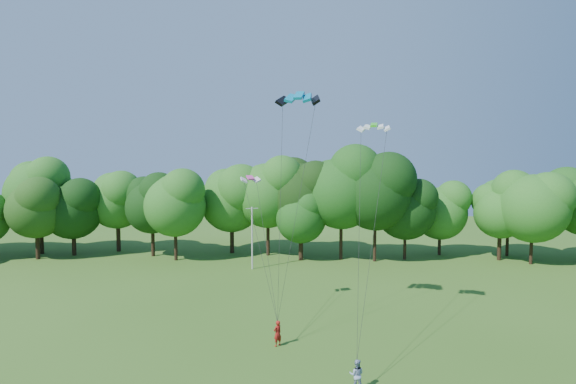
{
  "coord_description": "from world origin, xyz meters",
  "views": [
    {
      "loc": [
        3.94,
        -21.13,
        12.61
      ],
      "look_at": [
        2.27,
        13.0,
        10.13
      ],
      "focal_mm": 28.0,
      "sensor_mm": 36.0,
      "label": 1
    }
  ],
  "objects": [
    {
      "name": "kite_teal",
      "position": [
        3.11,
        12.33,
        17.31
      ],
      "size": [
        3.28,
        1.86,
        0.79
      ],
      "rotation": [
        0.0,
        0.0,
        -0.18
      ],
      "color": "#0578A1",
      "rests_on": "ground"
    },
    {
      "name": "kite_flyer_right",
      "position": [
        6.53,
        2.8,
        0.85
      ],
      "size": [
        0.9,
        0.74,
        1.7
      ],
      "primitive_type": "imported",
      "rotation": [
        0.0,
        0.0,
        3.01
      ],
      "color": "#8697BB",
      "rests_on": "ground"
    },
    {
      "name": "kite_pink",
      "position": [
        -0.87,
        14.76,
        11.15
      ],
      "size": [
        1.75,
        1.34,
        0.37
      ],
      "rotation": [
        0.0,
        0.0,
        0.42
      ],
      "color": "#D83C9A",
      "rests_on": "ground"
    },
    {
      "name": "kite_green",
      "position": [
        8.57,
        11.96,
        15.11
      ],
      "size": [
        2.49,
        1.53,
        0.41
      ],
      "rotation": [
        0.0,
        0.0,
        -0.22
      ],
      "color": "#34CF1F",
      "rests_on": "ground"
    },
    {
      "name": "utility_pole",
      "position": [
        -2.67,
        29.56,
        3.73
      ],
      "size": [
        1.37,
        0.61,
        7.21
      ],
      "rotation": [
        0.0,
        0.0,
        0.38
      ],
      "color": "#B1B1A8",
      "rests_on": "ground"
    },
    {
      "name": "kite_flyer_left",
      "position": [
        1.78,
        8.36,
        0.87
      ],
      "size": [
        0.75,
        0.75,
        1.75
      ],
      "primitive_type": "imported",
      "rotation": [
        0.0,
        0.0,
        3.92
      ],
      "color": "maroon",
      "rests_on": "ground"
    },
    {
      "name": "tree_back_center",
      "position": [
        2.86,
        36.46,
        8.75
      ],
      "size": [
        9.63,
        9.63,
        14.01
      ],
      "color": "black",
      "rests_on": "ground"
    },
    {
      "name": "tree_back_east",
      "position": [
        29.78,
        38.26,
        6.74
      ],
      "size": [
        7.43,
        7.43,
        10.8
      ],
      "color": "black",
      "rests_on": "ground"
    },
    {
      "name": "tree_back_west",
      "position": [
        -30.47,
        33.35,
        7.0
      ],
      "size": [
        7.7,
        7.7,
        11.21
      ],
      "color": "#332114",
      "rests_on": "ground"
    }
  ]
}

